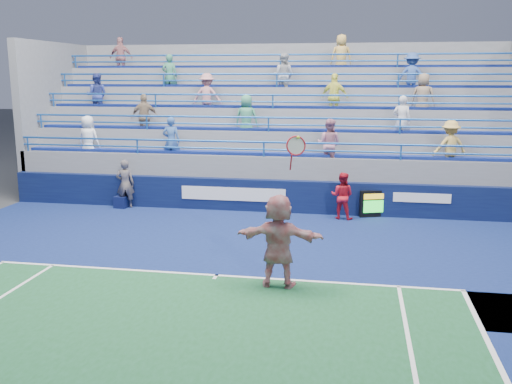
% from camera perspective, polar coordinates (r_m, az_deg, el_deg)
% --- Properties ---
extents(ground, '(120.00, 120.00, 0.00)m').
position_cam_1_polar(ground, '(13.34, -3.97, -8.40)').
color(ground, '#333538').
extents(sponsor_wall, '(18.00, 0.32, 1.10)m').
position_cam_1_polar(sponsor_wall, '(19.32, 0.69, -0.36)').
color(sponsor_wall, '#0A1037').
rests_on(sponsor_wall, ground).
extents(bleacher_stand, '(18.00, 5.61, 6.13)m').
position_cam_1_polar(bleacher_stand, '(22.83, 2.24, 4.02)').
color(bleacher_stand, slate).
rests_on(bleacher_stand, ground).
extents(serve_speed_board, '(1.26, 0.55, 0.89)m').
position_cam_1_polar(serve_speed_board, '(19.00, 12.19, -1.15)').
color(serve_speed_board, black).
rests_on(serve_speed_board, ground).
extents(judge_chair, '(0.46, 0.46, 0.75)m').
position_cam_1_polar(judge_chair, '(20.45, -13.29, -0.89)').
color(judge_chair, '#0C133A').
rests_on(judge_chair, ground).
extents(tennis_player, '(1.94, 0.67, 3.33)m').
position_cam_1_polar(tennis_player, '(12.38, 2.27, -4.87)').
color(tennis_player, silver).
rests_on(tennis_player, ground).
extents(line_judge, '(0.70, 0.54, 1.70)m').
position_cam_1_polar(line_judge, '(20.30, -12.94, 0.79)').
color(line_judge, '#161D3D').
rests_on(line_judge, ground).
extents(ball_girl, '(0.85, 0.72, 1.52)m').
position_cam_1_polar(ball_girl, '(18.46, 8.61, -0.39)').
color(ball_girl, red).
rests_on(ball_girl, ground).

